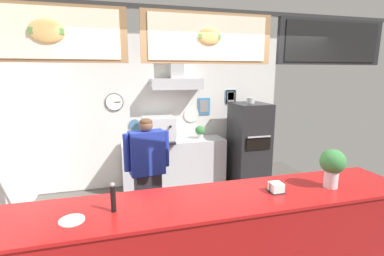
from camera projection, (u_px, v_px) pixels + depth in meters
The scene contains 12 objects.
back_wall_assembly at pixel (165, 108), 5.15m from camera, with size 4.69×2.86×2.83m.
service_counter at pixel (214, 247), 2.68m from camera, with size 4.03×0.74×1.00m.
back_prep_counter at pixel (174, 165), 5.16m from camera, with size 1.86×0.53×0.94m.
pizza_oven at pixel (249, 146), 5.21m from camera, with size 0.61×0.74×1.70m.
shop_worker at pixel (148, 173), 3.70m from camera, with size 0.60×0.28×1.57m.
espresso_machine at pixel (159, 130), 4.93m from camera, with size 0.55×0.55×0.44m.
potted_sage at pixel (200, 131), 5.18m from camera, with size 0.19×0.19×0.24m.
potted_oregano at pixel (140, 136), 4.87m from camera, with size 0.19×0.19×0.22m.
pepper_grinder at pixel (113, 197), 2.32m from camera, with size 0.04×0.04×0.26m.
napkin_holder at pixel (276, 188), 2.72m from camera, with size 0.15×0.14×0.11m.
basil_vase at pixel (332, 166), 2.80m from camera, with size 0.25×0.25×0.40m.
condiment_plate at pixel (72, 220), 2.19m from camera, with size 0.20×0.20×0.01m.
Camera 1 is at (-0.82, -2.76, 2.15)m, focal length 26.07 mm.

